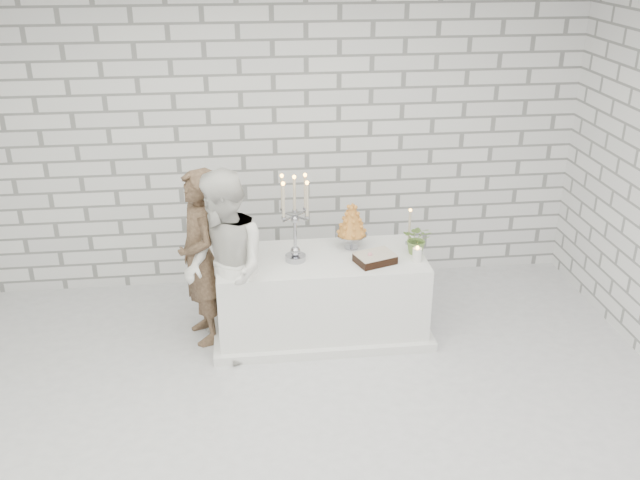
{
  "coord_description": "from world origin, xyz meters",
  "views": [
    {
      "loc": [
        -0.33,
        -4.05,
        3.38
      ],
      "look_at": [
        0.27,
        1.09,
        1.05
      ],
      "focal_mm": 39.27,
      "sensor_mm": 36.0,
      "label": 1
    }
  ],
  "objects_px": {
    "croquembouche": "(352,225)",
    "groom": "(200,258)",
    "cake_table": "(321,295)",
    "bride": "(225,268)",
    "candelabra": "(295,219)"
  },
  "relations": [
    {
      "from": "candelabra",
      "to": "groom",
      "type": "bearing_deg",
      "value": 174.81
    },
    {
      "from": "cake_table",
      "to": "candelabra",
      "type": "height_order",
      "value": "candelabra"
    },
    {
      "from": "cake_table",
      "to": "candelabra",
      "type": "xyz_separation_m",
      "value": [
        -0.23,
        -0.04,
        0.76
      ]
    },
    {
      "from": "groom",
      "to": "candelabra",
      "type": "bearing_deg",
      "value": 67.06
    },
    {
      "from": "cake_table",
      "to": "groom",
      "type": "xyz_separation_m",
      "value": [
        -1.04,
        0.04,
        0.41
      ]
    },
    {
      "from": "groom",
      "to": "bride",
      "type": "height_order",
      "value": "bride"
    },
    {
      "from": "candelabra",
      "to": "croquembouche",
      "type": "relative_size",
      "value": 1.77
    },
    {
      "from": "candelabra",
      "to": "croquembouche",
      "type": "distance_m",
      "value": 0.58
    },
    {
      "from": "croquembouche",
      "to": "groom",
      "type": "bearing_deg",
      "value": -174.78
    },
    {
      "from": "groom",
      "to": "bride",
      "type": "bearing_deg",
      "value": 18.2
    },
    {
      "from": "candelabra",
      "to": "bride",
      "type": "bearing_deg",
      "value": -159.34
    },
    {
      "from": "cake_table",
      "to": "bride",
      "type": "distance_m",
      "value": 0.97
    },
    {
      "from": "bride",
      "to": "croquembouche",
      "type": "height_order",
      "value": "bride"
    },
    {
      "from": "groom",
      "to": "candelabra",
      "type": "relative_size",
      "value": 2.04
    },
    {
      "from": "groom",
      "to": "croquembouche",
      "type": "relative_size",
      "value": 3.6
    }
  ]
}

